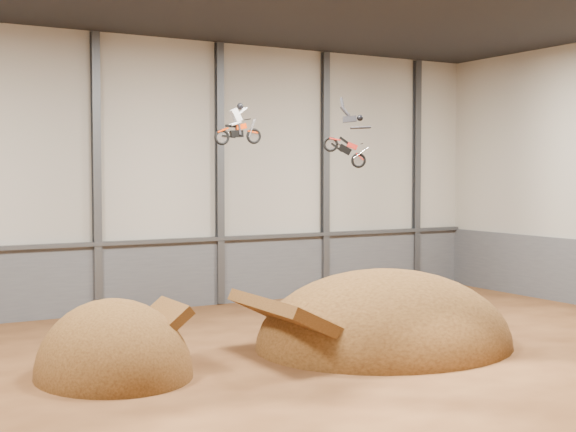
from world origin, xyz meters
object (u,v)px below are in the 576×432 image
object	(u,v)px
landing_ramp	(384,346)
fmx_rider_b	(341,132)
takeoff_ramp	(114,376)
fmx_rider_a	(238,122)

from	to	relation	value
landing_ramp	fmx_rider_b	bearing A→B (deg)	148.29
takeoff_ramp	fmx_rider_b	world-z (taller)	fmx_rider_b
fmx_rider_a	fmx_rider_b	xyz separation A→B (m)	(3.06, -3.15, -0.48)
takeoff_ramp	landing_ramp	world-z (taller)	landing_ramp
landing_ramp	takeoff_ramp	bearing A→B (deg)	176.48
fmx_rider_a	fmx_rider_b	size ratio (longest dim) A/B	0.82
fmx_rider_b	landing_ramp	bearing A→B (deg)	-3.53
takeoff_ramp	fmx_rider_a	size ratio (longest dim) A/B	2.99
takeoff_ramp	landing_ramp	xyz separation A→B (m)	(11.12, -0.68, 0.00)
landing_ramp	fmx_rider_b	xyz separation A→B (m)	(-1.54, 0.95, 8.70)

